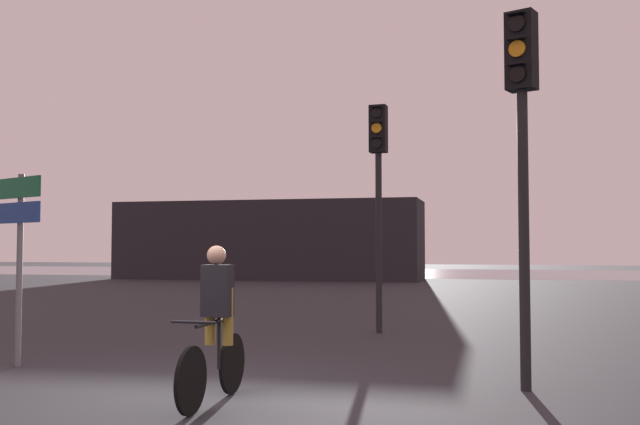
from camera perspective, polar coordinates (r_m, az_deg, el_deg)
ground_plane at (r=7.86m, az=-12.59°, el=-14.50°), size 120.00×120.00×0.00m
water_strip at (r=44.60m, az=9.25°, el=-4.80°), size 80.00×16.00×0.01m
distant_building at (r=36.15m, az=-4.12°, el=-2.24°), size 15.35×4.00×3.89m
traffic_light_near_right at (r=8.47m, az=15.88°, el=6.74°), size 0.39×0.41×4.29m
traffic_light_center at (r=13.51m, az=4.70°, el=3.11°), size 0.34×0.36×4.29m
direction_sign_post at (r=10.50m, az=-23.00°, el=-1.52°), size 1.02×0.47×2.60m
cyclist at (r=7.55m, az=-8.34°, el=-8.72°), size 0.46×1.71×1.62m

